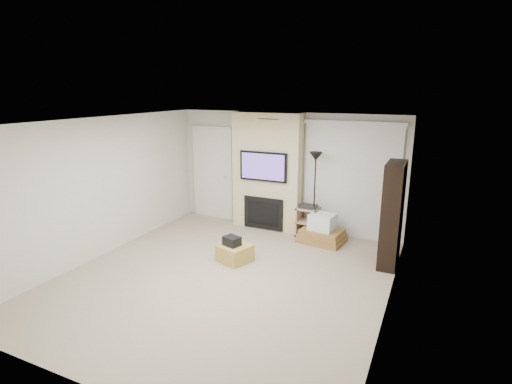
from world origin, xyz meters
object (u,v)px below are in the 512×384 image
at_px(floor_lamp, 315,171).
at_px(box_stack, 322,231).
at_px(av_stand, 308,220).
at_px(bookshelf, 392,215).
at_px(ottoman, 235,253).

height_order(floor_lamp, box_stack, floor_lamp).
xyz_separation_m(floor_lamp, av_stand, (-0.14, 0.06, -1.05)).
height_order(av_stand, bookshelf, bookshelf).
bearing_deg(box_stack, ottoman, -126.83).
distance_m(floor_lamp, bookshelf, 1.79).
bearing_deg(ottoman, bookshelf, 22.29).
xyz_separation_m(ottoman, av_stand, (0.78, 1.77, 0.20)).
bearing_deg(floor_lamp, ottoman, -118.22).
bearing_deg(ottoman, av_stand, 66.21).
bearing_deg(ottoman, floor_lamp, 61.78).
bearing_deg(av_stand, bookshelf, -23.65).
relative_size(av_stand, box_stack, 0.70).
height_order(box_stack, bookshelf, bookshelf).
distance_m(box_stack, bookshelf, 1.59).
relative_size(ottoman, floor_lamp, 0.28).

